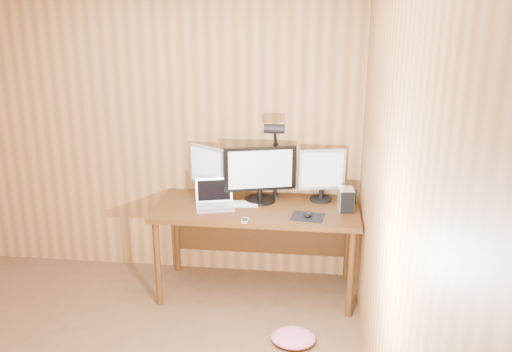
% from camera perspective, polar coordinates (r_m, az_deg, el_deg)
% --- Properties ---
extents(room_shell, '(4.00, 4.00, 4.00)m').
position_cam_1_polar(room_shell, '(2.90, -22.50, -4.50)').
color(room_shell, brown).
rests_on(room_shell, ground).
extents(desk, '(1.60, 0.70, 0.75)m').
position_cam_1_polar(desk, '(4.38, 0.19, -4.40)').
color(desk, '#47270E').
rests_on(desk, floor).
extents(monitor_center, '(0.57, 0.25, 0.45)m').
position_cam_1_polar(monitor_center, '(4.32, 0.42, 0.30)').
color(monitor_center, black).
rests_on(monitor_center, desk).
extents(monitor_left, '(0.33, 0.23, 0.42)m').
position_cam_1_polar(monitor_left, '(4.45, -5.12, 0.66)').
color(monitor_left, black).
rests_on(monitor_left, desk).
extents(monitor_right, '(0.37, 0.18, 0.43)m').
position_cam_1_polar(monitor_right, '(4.36, 6.94, 0.27)').
color(monitor_right, black).
rests_on(monitor_right, desk).
extents(laptop, '(0.34, 0.29, 0.21)m').
position_cam_1_polar(laptop, '(4.28, -4.37, -2.50)').
color(laptop, silver).
rests_on(laptop, desk).
extents(keyboard, '(0.39, 0.15, 0.02)m').
position_cam_1_polar(keyboard, '(4.31, -2.34, -2.91)').
color(keyboard, white).
rests_on(keyboard, desk).
extents(mousepad, '(0.27, 0.23, 0.00)m').
position_cam_1_polar(mousepad, '(4.09, 5.47, -4.29)').
color(mousepad, black).
rests_on(mousepad, desk).
extents(mouse, '(0.07, 0.11, 0.04)m').
position_cam_1_polar(mouse, '(4.08, 5.48, -4.04)').
color(mouse, black).
rests_on(mouse, mousepad).
extents(hard_drive, '(0.12, 0.17, 0.17)m').
position_cam_1_polar(hard_drive, '(4.23, 9.46, -2.46)').
color(hard_drive, silver).
rests_on(hard_drive, desk).
extents(phone, '(0.05, 0.10, 0.01)m').
position_cam_1_polar(phone, '(4.00, -1.17, -4.68)').
color(phone, silver).
rests_on(phone, desk).
extents(speaker, '(0.05, 0.05, 0.12)m').
position_cam_1_polar(speaker, '(4.38, 10.19, -2.21)').
color(speaker, black).
rests_on(speaker, desk).
extents(desk_lamp, '(0.16, 0.23, 0.69)m').
position_cam_1_polar(desk_lamp, '(4.27, 2.00, 2.79)').
color(desk_lamp, black).
rests_on(desk_lamp, desk).
extents(fabric_pile, '(0.35, 0.31, 0.10)m').
position_cam_1_polar(fabric_pile, '(3.95, 3.96, -16.63)').
color(fabric_pile, '#CE6388').
rests_on(fabric_pile, floor).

